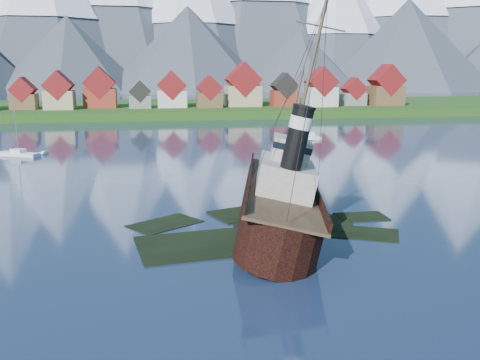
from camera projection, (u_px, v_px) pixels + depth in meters
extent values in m
plane|color=#182644|center=(249.00, 236.00, 58.56)|extent=(1400.00, 1400.00, 0.00)
cube|color=black|center=(225.00, 246.00, 56.21)|extent=(19.08, 11.42, 1.00)
cube|color=black|center=(293.00, 226.00, 63.46)|extent=(15.15, 9.76, 1.00)
cube|color=black|center=(252.00, 215.00, 67.62)|extent=(11.45, 9.06, 1.00)
cube|color=black|center=(356.00, 237.00, 59.61)|extent=(10.27, 8.34, 1.00)
cube|color=black|center=(165.00, 227.00, 62.98)|extent=(9.42, 8.68, 1.00)
cube|color=black|center=(361.00, 220.00, 65.86)|extent=(6.00, 4.00, 1.00)
cube|color=#154513|center=(176.00, 112.00, 222.63)|extent=(600.00, 80.00, 3.20)
cube|color=#3F3D38|center=(181.00, 120.00, 185.95)|extent=(600.00, 2.50, 2.00)
cube|color=brown|center=(24.00, 102.00, 196.03)|extent=(9.00, 8.00, 5.50)
cube|color=maroon|center=(23.00, 90.00, 195.13)|extent=(9.16, 8.16, 9.16)
cube|color=tan|center=(59.00, 100.00, 195.09)|extent=(10.50, 9.00, 6.80)
cube|color=maroon|center=(58.00, 85.00, 194.00)|extent=(10.69, 9.18, 10.69)
cube|color=maroon|center=(100.00, 98.00, 203.09)|extent=(12.00, 8.50, 7.20)
cube|color=maroon|center=(99.00, 83.00, 201.90)|extent=(12.22, 8.67, 12.22)
cube|color=slate|center=(140.00, 102.00, 200.92)|extent=(8.00, 7.00, 4.80)
cube|color=black|center=(140.00, 91.00, 200.13)|extent=(8.15, 7.14, 8.15)
cube|color=beige|center=(172.00, 99.00, 205.58)|extent=(11.00, 9.50, 6.40)
cube|color=maroon|center=(172.00, 85.00, 204.51)|extent=(11.20, 9.69, 11.20)
cube|color=brown|center=(209.00, 100.00, 204.03)|extent=(9.50, 8.00, 5.80)
cube|color=maroon|center=(209.00, 88.00, 203.08)|extent=(9.67, 8.16, 9.67)
cube|color=tan|center=(243.00, 96.00, 210.88)|extent=(13.50, 10.00, 8.00)
cube|color=maroon|center=(243.00, 79.00, 209.55)|extent=(13.75, 10.20, 13.75)
cube|color=maroon|center=(284.00, 98.00, 210.74)|extent=(10.00, 8.50, 6.20)
cube|color=black|center=(284.00, 86.00, 209.73)|extent=(10.18, 8.67, 10.18)
cube|color=beige|center=(321.00, 97.00, 209.96)|extent=(11.50, 9.00, 7.50)
cube|color=maroon|center=(321.00, 82.00, 208.75)|extent=(11.71, 9.18, 11.71)
cube|color=slate|center=(353.00, 99.00, 216.49)|extent=(9.00, 7.50, 5.00)
cube|color=maroon|center=(354.00, 89.00, 215.63)|extent=(9.16, 7.65, 9.16)
cube|color=brown|center=(386.00, 95.00, 216.35)|extent=(12.50, 10.00, 7.80)
cube|color=maroon|center=(387.00, 80.00, 215.08)|extent=(12.73, 10.20, 12.73)
cone|color=#2D333D|center=(43.00, 3.00, 466.53)|extent=(180.00, 180.00, 150.00)
cone|color=#2D333D|center=(191.00, 10.00, 502.40)|extent=(170.00, 170.00, 145.00)
cone|color=#2D333D|center=(336.00, 23.00, 517.31)|extent=(150.00, 150.00, 125.00)
cone|color=#2D333D|center=(401.00, 3.00, 554.46)|extent=(200.00, 200.00, 170.00)
cone|color=#2D333D|center=(69.00, 55.00, 402.68)|extent=(120.00, 120.00, 58.00)
cone|color=#2D333D|center=(188.00, 50.00, 411.49)|extent=(136.00, 136.00, 66.00)
cone|color=#2D333D|center=(300.00, 61.00, 431.46)|extent=(110.00, 110.00, 50.00)
cone|color=#2D333D|center=(407.00, 46.00, 440.43)|extent=(150.00, 150.00, 75.00)
cube|color=black|center=(272.00, 209.00, 60.02)|extent=(7.84, 22.57, 4.70)
cone|color=black|center=(249.00, 182.00, 74.15)|extent=(7.84, 7.84, 7.84)
cylinder|color=black|center=(300.00, 240.00, 49.13)|extent=(7.84, 7.84, 4.70)
cube|color=#4C3826|center=(273.00, 188.00, 59.51)|extent=(7.68, 29.78, 0.28)
cube|color=black|center=(239.00, 184.00, 58.80)|extent=(0.22, 28.84, 1.01)
cube|color=black|center=(305.00, 182.00, 60.01)|extent=(0.22, 28.84, 1.01)
cube|color=#ADA89E|center=(276.00, 176.00, 57.54)|extent=(5.82, 9.52, 3.36)
cube|color=#ADA89E|center=(274.00, 147.00, 58.02)|extent=(4.03, 4.48, 2.46)
cylinder|color=black|center=(286.00, 136.00, 52.98)|extent=(2.13, 2.13, 6.27)
cylinder|color=silver|center=(286.00, 120.00, 52.66)|extent=(2.24, 2.24, 1.23)
cylinder|color=#473828|center=(257.00, 119.00, 66.74)|extent=(0.31, 0.31, 13.44)
cylinder|color=#473828|center=(280.00, 68.00, 54.10)|extent=(0.36, 0.36, 14.55)
cube|color=white|center=(19.00, 155.00, 111.25)|extent=(9.36, 6.55, 1.25)
cube|color=white|center=(18.00, 151.00, 111.04)|extent=(3.29, 3.07, 0.73)
cylinder|color=gray|center=(16.00, 126.00, 110.00)|extent=(0.15, 0.15, 10.84)
cube|color=white|center=(308.00, 137.00, 140.79)|extent=(3.84, 11.17, 1.31)
cube|color=white|center=(308.00, 133.00, 140.58)|extent=(2.71, 3.30, 0.77)
cylinder|color=gray|center=(309.00, 113.00, 139.48)|extent=(0.15, 0.15, 11.39)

